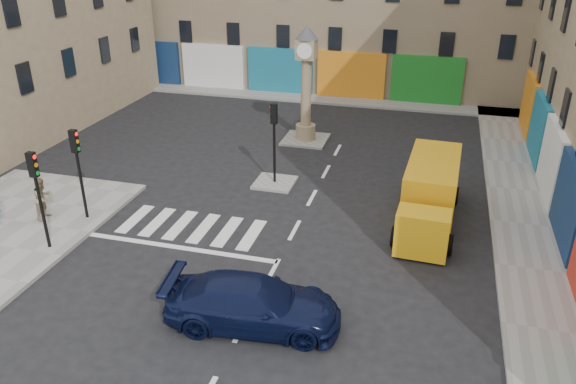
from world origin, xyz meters
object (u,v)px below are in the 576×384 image
at_px(traffic_light_left_near, 37,185).
at_px(clock_pillar, 306,77).
at_px(yellow_van, 430,194).
at_px(pedestrian_tan, 43,198).
at_px(traffic_light_left_far, 78,160).
at_px(traffic_light_island, 274,131).
at_px(navy_sedan, 253,303).

bearing_deg(traffic_light_left_near, clock_pillar, 65.45).
xyz_separation_m(yellow_van, pedestrian_tan, (-14.80, -4.17, -0.15)).
distance_m(traffic_light_left_far, yellow_van, 13.84).
bearing_deg(traffic_light_island, navy_sedan, -77.06).
bearing_deg(pedestrian_tan, traffic_light_left_far, -68.95).
distance_m(clock_pillar, navy_sedan, 16.25).
bearing_deg(clock_pillar, pedestrian_tan, -123.43).
bearing_deg(traffic_light_left_near, pedestrian_tan, 128.57).
bearing_deg(yellow_van, clock_pillar, 134.64).
bearing_deg(traffic_light_left_far, traffic_light_left_near, -90.00).
bearing_deg(traffic_light_left_far, yellow_van, 15.56).
distance_m(traffic_light_island, yellow_van, 7.31).
distance_m(traffic_light_island, navy_sedan, 10.27).
bearing_deg(traffic_light_island, yellow_van, -13.78).
bearing_deg(yellow_van, traffic_light_island, 168.75).
bearing_deg(pedestrian_tan, traffic_light_island, -49.27).
height_order(traffic_light_left_far, navy_sedan, traffic_light_left_far).
xyz_separation_m(navy_sedan, yellow_van, (4.70, 8.14, 0.41)).
distance_m(traffic_light_left_far, traffic_light_island, 8.30).
distance_m(navy_sedan, pedestrian_tan, 10.86).
bearing_deg(navy_sedan, clock_pillar, 1.47).
bearing_deg(navy_sedan, pedestrian_tan, 61.85).
xyz_separation_m(traffic_light_left_near, navy_sedan, (8.56, -2.05, -1.86)).
bearing_deg(pedestrian_tan, yellow_van, -70.41).
bearing_deg(navy_sedan, traffic_light_left_far, 55.88).
bearing_deg(traffic_light_island, clock_pillar, 90.00).
bearing_deg(pedestrian_tan, traffic_light_left_near, -137.56).
xyz_separation_m(traffic_light_left_near, clock_pillar, (6.30, 13.80, 0.93)).
height_order(navy_sedan, yellow_van, yellow_van).
bearing_deg(traffic_light_island, pedestrian_tan, -143.14).
height_order(traffic_light_island, navy_sedan, traffic_light_island).
bearing_deg(navy_sedan, traffic_light_left_near, 69.87).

